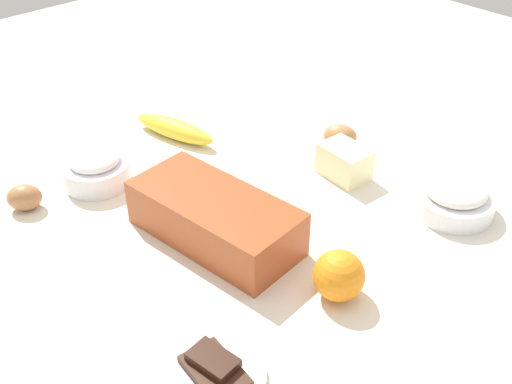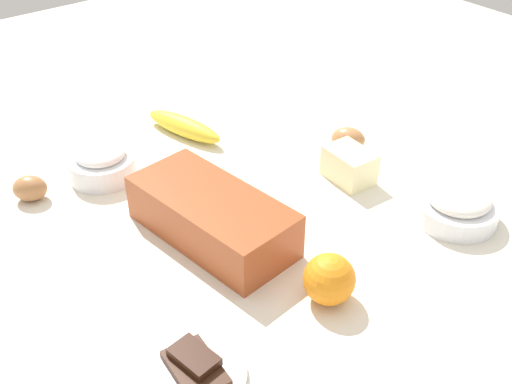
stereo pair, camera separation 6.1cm
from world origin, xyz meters
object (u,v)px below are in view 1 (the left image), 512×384
object	(u,v)px
chocolate_plate	(215,374)
orange_fruit	(339,275)
sugar_bowl	(96,168)
loaf_pan	(215,217)
egg_near_butter	(24,197)
butter_block	(345,162)
banana	(175,129)
egg_beside_bowl	(340,136)
flour_bowl	(455,197)

from	to	relation	value
chocolate_plate	orange_fruit	bearing A→B (deg)	-90.41
sugar_bowl	chocolate_plate	size ratio (longest dim) A/B	0.95
loaf_pan	egg_near_butter	xyz separation A→B (m)	(0.28, 0.19, -0.02)
loaf_pan	sugar_bowl	world-z (taller)	loaf_pan
butter_block	egg_near_butter	distance (m)	0.57
chocolate_plate	butter_block	bearing A→B (deg)	-66.85
chocolate_plate	egg_near_butter	bearing A→B (deg)	1.13
banana	egg_beside_bowl	size ratio (longest dim) A/B	2.86
butter_block	banana	bearing A→B (deg)	24.44
loaf_pan	butter_block	distance (m)	0.29
sugar_bowl	loaf_pan	bearing A→B (deg)	-167.97
orange_fruit	egg_beside_bowl	world-z (taller)	orange_fruit
loaf_pan	chocolate_plate	bearing A→B (deg)	133.73
sugar_bowl	chocolate_plate	distance (m)	0.51
banana	loaf_pan	bearing A→B (deg)	154.79
sugar_bowl	egg_beside_bowl	bearing A→B (deg)	-116.62
orange_fruit	sugar_bowl	bearing A→B (deg)	12.00
egg_beside_bowl	banana	bearing A→B (deg)	41.52
egg_near_butter	chocolate_plate	distance (m)	0.50
orange_fruit	banana	bearing A→B (deg)	-10.51
flour_bowl	egg_near_butter	world-z (taller)	flour_bowl
sugar_bowl	egg_beside_bowl	world-z (taller)	sugar_bowl
sugar_bowl	egg_near_butter	bearing A→B (deg)	84.86
butter_block	egg_beside_bowl	world-z (taller)	butter_block
sugar_bowl	banana	bearing A→B (deg)	-79.56
sugar_bowl	egg_near_butter	world-z (taller)	sugar_bowl
orange_fruit	flour_bowl	bearing A→B (deg)	-89.18
sugar_bowl	egg_near_butter	size ratio (longest dim) A/B	2.07
sugar_bowl	butter_block	xyz separation A→B (m)	(-0.29, -0.35, -0.00)
orange_fruit	chocolate_plate	distance (m)	0.23
flour_bowl	orange_fruit	xyz separation A→B (m)	(-0.00, 0.30, 0.01)
sugar_bowl	egg_beside_bowl	size ratio (longest dim) A/B	1.86
orange_fruit	butter_block	world-z (taller)	orange_fruit
orange_fruit	egg_near_butter	distance (m)	0.56
flour_bowl	sugar_bowl	distance (m)	0.63
loaf_pan	flour_bowl	world-z (taller)	loaf_pan
orange_fruit	egg_beside_bowl	xyz separation A→B (m)	(0.28, -0.32, -0.01)
orange_fruit	butter_block	distance (m)	0.32
orange_fruit	chocolate_plate	bearing A→B (deg)	89.59
loaf_pan	banana	size ratio (longest dim) A/B	1.54
egg_beside_bowl	butter_block	bearing A→B (deg)	135.82
butter_block	loaf_pan	bearing A→B (deg)	86.67
egg_beside_bowl	chocolate_plate	distance (m)	0.61
loaf_pan	butter_block	xyz separation A→B (m)	(-0.02, -0.29, -0.01)
banana	chocolate_plate	distance (m)	0.62
flour_bowl	chocolate_plate	size ratio (longest dim) A/B	1.05
loaf_pan	egg_near_butter	world-z (taller)	loaf_pan
sugar_bowl	egg_near_butter	distance (m)	0.13
sugar_bowl	butter_block	world-z (taller)	sugar_bowl
loaf_pan	banana	world-z (taller)	loaf_pan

